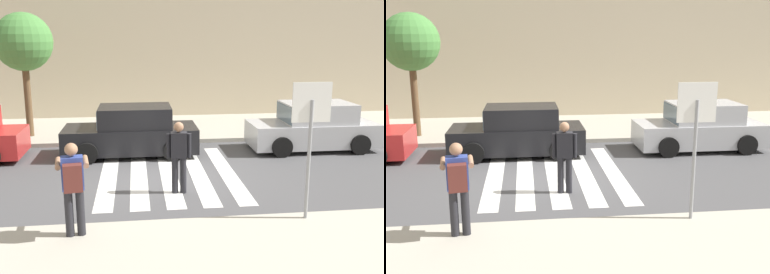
% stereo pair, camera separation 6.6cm
% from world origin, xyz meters
% --- Properties ---
extents(ground_plane, '(120.00, 120.00, 0.00)m').
position_xyz_m(ground_plane, '(0.00, 0.00, 0.00)').
color(ground_plane, '#4C4C4F').
extents(sidewalk_far, '(60.00, 4.80, 0.14)m').
position_xyz_m(sidewalk_far, '(0.00, 6.00, 0.07)').
color(sidewalk_far, '#B2AD9E').
rests_on(sidewalk_far, ground).
extents(building_facade_far, '(56.00, 4.00, 5.32)m').
position_xyz_m(building_facade_far, '(0.00, 10.40, 2.66)').
color(building_facade_far, beige).
rests_on(building_facade_far, ground).
extents(crosswalk_stripe_0, '(0.44, 5.20, 0.01)m').
position_xyz_m(crosswalk_stripe_0, '(-1.60, 0.20, 0.00)').
color(crosswalk_stripe_0, silver).
rests_on(crosswalk_stripe_0, ground).
extents(crosswalk_stripe_1, '(0.44, 5.20, 0.01)m').
position_xyz_m(crosswalk_stripe_1, '(-0.80, 0.20, 0.00)').
color(crosswalk_stripe_1, silver).
rests_on(crosswalk_stripe_1, ground).
extents(crosswalk_stripe_2, '(0.44, 5.20, 0.01)m').
position_xyz_m(crosswalk_stripe_2, '(0.00, 0.20, 0.00)').
color(crosswalk_stripe_2, silver).
rests_on(crosswalk_stripe_2, ground).
extents(crosswalk_stripe_3, '(0.44, 5.20, 0.01)m').
position_xyz_m(crosswalk_stripe_3, '(0.80, 0.20, 0.00)').
color(crosswalk_stripe_3, silver).
rests_on(crosswalk_stripe_3, ground).
extents(crosswalk_stripe_4, '(0.44, 5.20, 0.01)m').
position_xyz_m(crosswalk_stripe_4, '(1.60, 0.20, 0.00)').
color(crosswalk_stripe_4, silver).
rests_on(crosswalk_stripe_4, ground).
extents(stop_sign, '(0.76, 0.08, 2.70)m').
position_xyz_m(stop_sign, '(2.46, -3.47, 2.11)').
color(stop_sign, gray).
rests_on(stop_sign, sidewalk_near).
extents(photographer_with_backpack, '(0.66, 0.90, 1.72)m').
position_xyz_m(photographer_with_backpack, '(-1.97, -3.74, 1.17)').
color(photographer_with_backpack, '#232328').
rests_on(photographer_with_backpack, sidewalk_near).
extents(pedestrian_crossing, '(0.58, 0.26, 1.72)m').
position_xyz_m(pedestrian_crossing, '(0.15, -1.33, 0.97)').
color(pedestrian_crossing, '#232328').
rests_on(pedestrian_crossing, ground).
extents(parked_car_black, '(4.10, 1.92, 1.55)m').
position_xyz_m(parked_car_black, '(-0.97, 2.30, 0.73)').
color(parked_car_black, black).
rests_on(parked_car_black, ground).
extents(parked_car_silver, '(4.10, 1.92, 1.55)m').
position_xyz_m(parked_car_silver, '(4.92, 2.30, 0.73)').
color(parked_car_silver, '#B7BABF').
rests_on(parked_car_silver, ground).
extents(street_tree_west, '(2.00, 2.00, 4.32)m').
position_xyz_m(street_tree_west, '(-4.61, 4.89, 3.42)').
color(street_tree_west, brown).
rests_on(street_tree_west, sidewalk_far).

